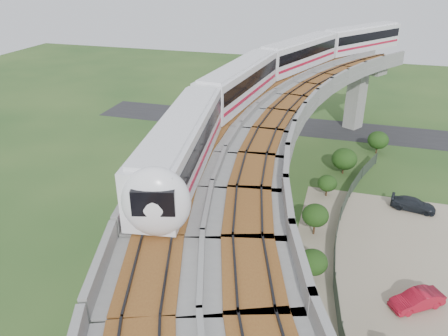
# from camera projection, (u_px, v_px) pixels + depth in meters

# --- Properties ---
(ground) EXTENTS (160.00, 160.00, 0.00)m
(ground) POSITION_uv_depth(u_px,v_px,m) (239.00, 234.00, 39.81)
(ground) COLOR #23461C
(ground) RESTS_ON ground
(dirt_lot) EXTENTS (18.00, 26.00, 0.04)m
(dirt_lot) POSITION_uv_depth(u_px,v_px,m) (404.00, 276.00, 34.53)
(dirt_lot) COLOR gray
(dirt_lot) RESTS_ON ground
(asphalt_road) EXTENTS (60.00, 8.00, 0.03)m
(asphalt_road) POSITION_uv_depth(u_px,v_px,m) (289.00, 125.00, 65.74)
(asphalt_road) COLOR #232326
(asphalt_road) RESTS_ON ground
(viaduct) EXTENTS (19.58, 73.98, 11.40)m
(viaduct) POSITION_uv_depth(u_px,v_px,m) (288.00, 147.00, 34.91)
(viaduct) COLOR #99968E
(viaduct) RESTS_ON ground
(metro_train) EXTENTS (18.27, 59.84, 3.64)m
(metro_train) POSITION_uv_depth(u_px,v_px,m) (289.00, 70.00, 45.14)
(metro_train) COLOR white
(metro_train) RESTS_ON ground
(fence) EXTENTS (3.87, 38.73, 1.50)m
(fence) POSITION_uv_depth(u_px,v_px,m) (351.00, 245.00, 37.02)
(fence) COLOR #2D382D
(fence) RESTS_ON ground
(tree_0) EXTENTS (2.62, 2.62, 2.94)m
(tree_0) POSITION_uv_depth(u_px,v_px,m) (378.00, 140.00, 55.55)
(tree_0) COLOR #382314
(tree_0) RESTS_ON ground
(tree_1) EXTENTS (2.90, 2.90, 3.10)m
(tree_1) POSITION_uv_depth(u_px,v_px,m) (344.00, 159.00, 50.22)
(tree_1) COLOR #382314
(tree_1) RESTS_ON ground
(tree_2) EXTENTS (2.01, 2.01, 2.39)m
(tree_2) POSITION_uv_depth(u_px,v_px,m) (327.00, 183.00, 45.51)
(tree_2) COLOR #382314
(tree_2) RESTS_ON ground
(tree_3) EXTENTS (2.39, 2.39, 3.04)m
(tree_3) POSITION_uv_depth(u_px,v_px,m) (315.00, 215.00, 38.93)
(tree_3) COLOR #382314
(tree_3) RESTS_ON ground
(tree_4) EXTENTS (2.28, 2.28, 2.72)m
(tree_4) POSITION_uv_depth(u_px,v_px,m) (313.00, 262.00, 33.36)
(tree_4) COLOR #382314
(tree_4) RESTS_ON ground
(car_red) EXTENTS (4.06, 3.39, 1.31)m
(car_red) POSITION_uv_depth(u_px,v_px,m) (417.00, 300.00, 31.18)
(car_red) COLOR maroon
(car_red) RESTS_ON dirt_lot
(car_dark) EXTENTS (4.45, 2.33, 1.23)m
(car_dark) POSITION_uv_depth(u_px,v_px,m) (413.00, 204.00, 43.36)
(car_dark) COLOR black
(car_dark) RESTS_ON dirt_lot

